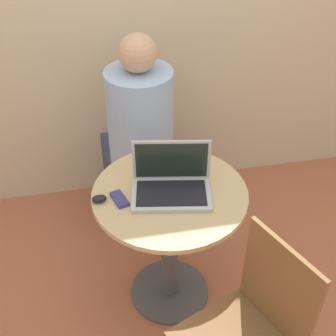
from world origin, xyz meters
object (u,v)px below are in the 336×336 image
(laptop, at_px, (172,183))
(person_seated, at_px, (139,146))
(cell_phone, at_px, (120,199))
(chair_empty, at_px, (249,335))

(laptop, bearing_deg, person_seated, 94.61)
(cell_phone, distance_m, person_seated, 0.77)
(laptop, xyz_separation_m, person_seated, (-0.06, 0.70, -0.27))
(chair_empty, distance_m, person_seated, 1.33)
(cell_phone, distance_m, chair_empty, 0.78)
(laptop, height_order, person_seated, person_seated)
(chair_empty, bearing_deg, cell_phone, 125.37)
(chair_empty, relative_size, person_seated, 0.73)
(person_seated, bearing_deg, cell_phone, -104.42)
(laptop, bearing_deg, cell_phone, -176.25)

